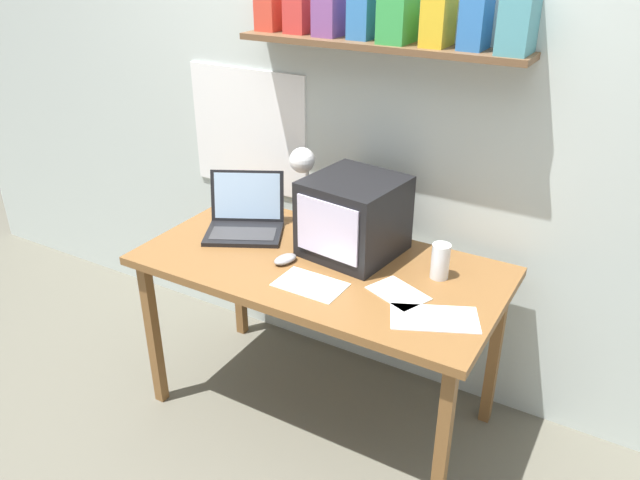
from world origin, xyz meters
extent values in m
plane|color=#626052|center=(0.00, 0.00, 0.00)|extent=(12.00, 12.00, 0.00)
cube|color=silver|center=(0.00, 0.47, 1.30)|extent=(5.60, 0.06, 2.60)
cube|color=white|center=(-0.65, 0.43, 1.09)|extent=(0.64, 0.01, 0.58)
cube|color=brown|center=(0.05, 0.35, 1.55)|extent=(1.18, 0.18, 0.02)
cube|color=#D23F2D|center=(-0.47, 0.38, 1.65)|extent=(0.09, 0.11, 0.18)
cube|color=red|center=(-0.32, 0.38, 1.65)|extent=(0.09, 0.11, 0.17)
cube|color=#7D4789|center=(-0.18, 0.38, 1.66)|extent=(0.10, 0.13, 0.19)
cube|color=#3271B8|center=(-0.03, 0.38, 1.69)|extent=(0.09, 0.12, 0.25)
cube|color=green|center=(0.12, 0.36, 1.69)|extent=(0.11, 0.15, 0.25)
cube|color=gold|center=(0.28, 0.37, 1.65)|extent=(0.09, 0.14, 0.17)
cube|color=#2F6CB8|center=(0.42, 0.37, 1.68)|extent=(0.09, 0.13, 0.23)
cube|color=teal|center=(0.57, 0.36, 1.66)|extent=(0.11, 0.16, 0.19)
cube|color=brown|center=(0.00, 0.00, 0.74)|extent=(1.46, 0.75, 0.03)
cube|color=brown|center=(-0.67, -0.31, 0.36)|extent=(0.04, 0.05, 0.72)
cube|color=brown|center=(0.67, -0.31, 0.36)|extent=(0.04, 0.05, 0.72)
cube|color=brown|center=(-0.67, 0.31, 0.36)|extent=(0.04, 0.05, 0.72)
cube|color=brown|center=(0.67, 0.31, 0.36)|extent=(0.04, 0.05, 0.72)
cube|color=black|center=(0.07, 0.15, 0.91)|extent=(0.39, 0.40, 0.32)
cube|color=silver|center=(0.05, -0.03, 0.92)|extent=(0.28, 0.04, 0.23)
cube|color=black|center=(-0.41, 0.04, 0.76)|extent=(0.39, 0.35, 0.02)
cube|color=#38383A|center=(-0.40, 0.03, 0.77)|extent=(0.30, 0.24, 0.00)
cube|color=black|center=(-0.47, 0.16, 0.89)|extent=(0.31, 0.20, 0.22)
cube|color=#A6C7E8|center=(-0.47, 0.16, 0.89)|extent=(0.28, 0.18, 0.20)
cylinder|color=white|center=(-0.22, 0.27, 0.76)|extent=(0.10, 0.10, 0.01)
cylinder|color=white|center=(-0.22, 0.27, 0.93)|extent=(0.02, 0.02, 0.32)
sphere|color=white|center=(-0.20, 0.20, 1.09)|extent=(0.11, 0.11, 0.11)
cylinder|color=white|center=(0.45, 0.13, 0.83)|extent=(0.07, 0.07, 0.14)
cylinder|color=#CC3D47|center=(0.45, 0.13, 0.81)|extent=(0.06, 0.06, 0.10)
ellipsoid|color=gray|center=(-0.12, -0.07, 0.77)|extent=(0.09, 0.12, 0.03)
cube|color=silver|center=(0.37, -0.06, 0.76)|extent=(0.25, 0.21, 0.00)
cube|color=white|center=(0.54, -0.15, 0.76)|extent=(0.34, 0.27, 0.00)
cube|color=white|center=(0.06, -0.17, 0.76)|extent=(0.26, 0.17, 0.00)
camera|label=1|loc=(1.10, -1.89, 1.96)|focal=35.00mm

